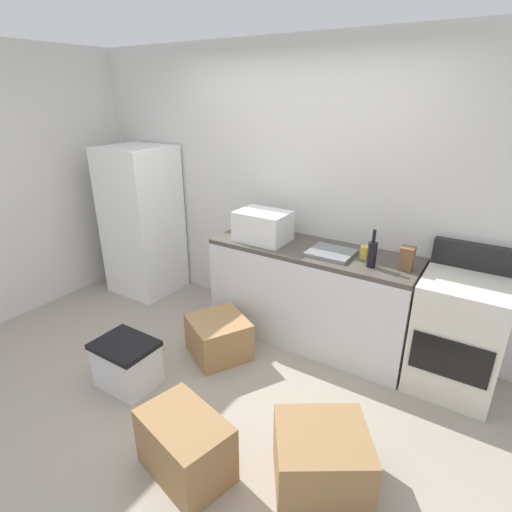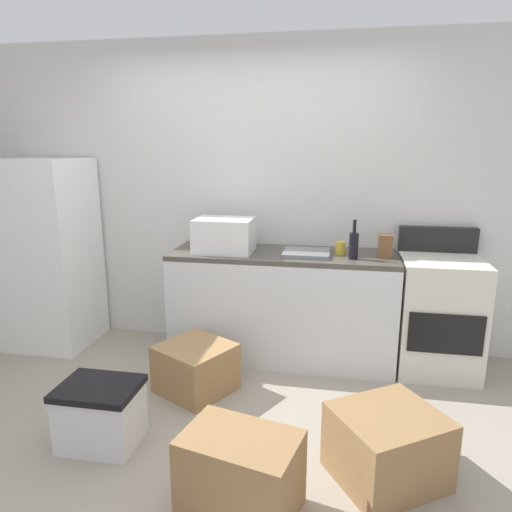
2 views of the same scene
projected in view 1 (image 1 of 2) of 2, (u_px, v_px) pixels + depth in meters
The scene contains 14 objects.
ground_plane at pixel (201, 400), 3.03m from camera, with size 6.00×6.00×0.00m, color #9E9384.
wall_back at pixel (301, 191), 3.75m from camera, with size 5.00×0.10×2.60m, color silver.
kitchen_counter at pixel (310, 295), 3.65m from camera, with size 1.80×0.60×0.90m.
refrigerator at pixel (142, 221), 4.49m from camera, with size 0.68×0.66×1.63m, color white.
stove_oven at pixel (457, 333), 3.04m from camera, with size 0.60×0.61×1.10m.
microwave at pixel (263, 226), 3.61m from camera, with size 0.46×0.34×0.27m, color white.
sink_basin at pixel (331, 253), 3.33m from camera, with size 0.36×0.32×0.03m, color slate.
wine_bottle at pixel (372, 253), 3.07m from camera, with size 0.07×0.07×0.30m.
coffee_mug at pixel (365, 252), 3.25m from camera, with size 0.08×0.08×0.10m, color gold.
knife_block at pixel (407, 258), 3.03m from camera, with size 0.10×0.10×0.18m, color brown.
cardboard_box_large at pixel (321, 459), 2.32m from camera, with size 0.52×0.47×0.38m, color olive.
cardboard_box_medium at pixel (219, 337), 3.50m from camera, with size 0.47×0.46×0.35m, color #A37A4C.
cardboard_box_small at pixel (185, 446), 2.39m from camera, with size 0.55×0.36×0.40m, color olive.
storage_bin at pixel (127, 363), 3.14m from camera, with size 0.46×0.36×0.38m.
Camera 1 is at (1.63, -1.80, 2.15)m, focal length 28.29 mm.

